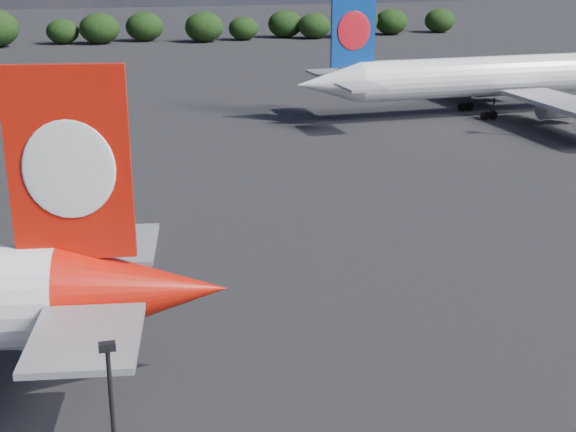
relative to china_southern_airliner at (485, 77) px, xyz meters
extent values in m
plane|color=black|center=(-61.80, -12.27, -5.40)|extent=(500.00, 500.00, 0.00)
cone|color=red|center=(-54.59, -63.37, 0.14)|extent=(9.68, 6.96, 5.54)
cube|color=red|center=(-57.86, -62.81, 7.23)|extent=(6.10, 1.58, 9.97)
ellipsoid|color=white|center=(-57.92, -63.14, 7.03)|extent=(4.62, 1.01, 5.10)
ellipsoid|color=white|center=(-57.81, -62.48, 7.03)|extent=(4.62, 1.01, 5.10)
cube|color=#96999D|center=(-57.81, -69.00, 0.59)|extent=(6.04, 7.40, 0.33)
cube|color=#96999D|center=(-55.74, -56.99, 0.59)|extent=(6.04, 7.40, 0.33)
cylinder|color=white|center=(1.90, 0.04, 0.18)|extent=(42.46, 6.42, 5.57)
cone|color=white|center=(-23.73, -0.48, 0.18)|extent=(9.03, 5.75, 5.57)
cube|color=navy|center=(-20.39, -0.41, 7.31)|extent=(6.14, 0.68, 10.03)
ellipsoid|color=red|center=(-20.38, -0.74, 7.11)|extent=(4.68, 0.32, 5.13)
ellipsoid|color=red|center=(-20.40, -0.08, 7.11)|extent=(4.68, 0.32, 5.13)
cube|color=#96999D|center=(-21.38, -6.56, 0.62)|extent=(5.15, 6.79, 0.33)
cube|color=#96999D|center=(-21.63, 5.70, 0.62)|extent=(5.15, 6.79, 0.33)
cube|color=#96999D|center=(4.42, -14.40, -1.61)|extent=(7.69, 22.43, 0.61)
cube|color=#96999D|center=(3.84, 14.57, -1.61)|extent=(7.69, 22.43, 0.61)
cylinder|color=#96999D|center=(6.54, -8.79, -3.06)|extent=(5.63, 3.12, 3.01)
cube|color=#96999D|center=(6.54, -8.79, -2.28)|extent=(2.46, 0.38, 1.34)
cylinder|color=#96999D|center=(6.18, 9.04, -3.06)|extent=(5.63, 3.12, 3.01)
cube|color=#96999D|center=(6.18, 9.04, -2.28)|extent=(2.46, 0.38, 1.34)
cylinder|color=black|center=(-0.26, -3.35, -3.73)|extent=(0.32, 0.32, 2.79)
cylinder|color=black|center=(-0.26, -3.35, -4.78)|extent=(1.24, 0.53, 1.23)
cylinder|color=black|center=(-1.49, -3.37, -4.78)|extent=(1.24, 0.53, 1.23)
cylinder|color=black|center=(-0.40, 3.34, -3.73)|extent=(0.32, 0.32, 2.79)
cylinder|color=black|center=(-0.40, 3.34, -4.78)|extent=(1.24, 0.53, 1.23)
cylinder|color=black|center=(-1.62, 3.31, -4.78)|extent=(1.24, 0.53, 1.23)
cube|color=black|center=(-57.09, -79.28, 5.28)|extent=(0.55, 0.30, 0.28)
cube|color=gold|center=(-49.80, 109.73, -1.40)|extent=(5.00, 0.30, 3.00)
cylinder|color=gray|center=(-49.80, 109.73, -4.15)|extent=(0.30, 0.30, 2.50)
ellipsoid|color=black|center=(-57.89, 109.05, -2.29)|extent=(8.09, 6.85, 6.22)
ellipsoid|color=black|center=(-48.94, 106.90, -1.56)|extent=(9.97, 8.43, 7.67)
ellipsoid|color=black|center=(-37.38, 110.31, -1.66)|extent=(9.73, 8.23, 7.48)
ellipsoid|color=black|center=(-22.92, 104.13, -1.58)|extent=(9.93, 8.41, 7.64)
ellipsoid|color=black|center=(-12.25, 105.96, -2.36)|extent=(7.90, 6.68, 6.08)
ellipsoid|color=black|center=(-0.08, 109.26, -1.78)|extent=(9.41, 7.96, 7.24)
ellipsoid|color=black|center=(6.72, 104.68, -2.03)|extent=(8.75, 7.41, 6.73)
ellipsoid|color=black|center=(18.37, 104.67, -0.77)|extent=(12.03, 10.18, 9.25)
ellipsoid|color=black|center=(30.35, 108.85, -1.87)|extent=(9.17, 7.76, 7.05)
ellipsoid|color=black|center=(45.97, 110.91, -2.02)|extent=(8.78, 7.43, 6.75)
camera|label=1|loc=(-57.58, -103.21, 17.51)|focal=50.00mm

